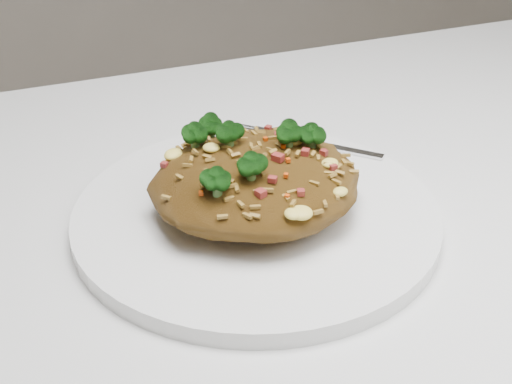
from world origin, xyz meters
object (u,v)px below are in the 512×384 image
at_px(dining_table, 349,324).
at_px(fork, 307,142).
at_px(plate, 256,215).
at_px(fried_rice, 255,173).

height_order(dining_table, fork, fork).
relative_size(dining_table, plate, 4.09).
distance_m(dining_table, fried_rice, 0.16).
relative_size(plate, fork, 2.33).
relative_size(dining_table, fried_rice, 7.25).
xyz_separation_m(fried_rice, fork, (0.09, 0.08, -0.03)).
bearing_deg(fried_rice, fork, 44.87).
distance_m(dining_table, fork, 0.17).
distance_m(plate, fork, 0.12).
bearing_deg(plate, fork, 45.15).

